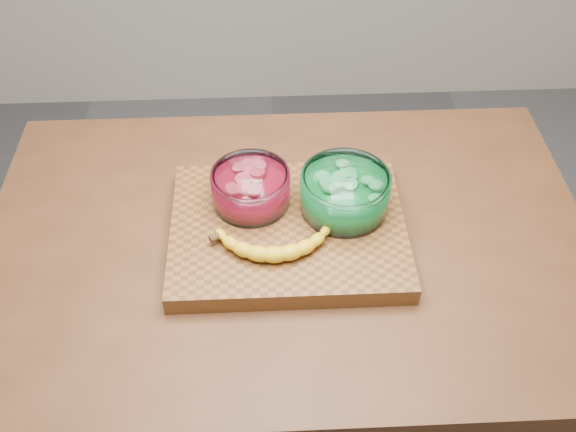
{
  "coord_description": "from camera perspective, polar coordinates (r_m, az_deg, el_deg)",
  "views": [
    {
      "loc": [
        -0.04,
        -0.85,
        1.83
      ],
      "look_at": [
        0.0,
        0.0,
        0.96
      ],
      "focal_mm": 40.0,
      "sensor_mm": 36.0,
      "label": 1
    }
  ],
  "objects": [
    {
      "name": "bowl_red",
      "position": [
        1.25,
        -3.32,
        2.49
      ],
      "size": [
        0.15,
        0.15,
        0.07
      ],
      "color": "white",
      "rests_on": "cutting_board"
    },
    {
      "name": "banana",
      "position": [
        1.17,
        -1.27,
        -2.44
      ],
      "size": [
        0.25,
        0.11,
        0.03
      ],
      "primitive_type": null,
      "color": "gold",
      "rests_on": "cutting_board"
    },
    {
      "name": "cutting_board",
      "position": [
        1.24,
        0.0,
        -1.29
      ],
      "size": [
        0.45,
        0.35,
        0.04
      ],
      "primitive_type": "cube",
      "color": "brown",
      "rests_on": "counter"
    },
    {
      "name": "bowl_green",
      "position": [
        1.24,
        5.06,
        2.07
      ],
      "size": [
        0.17,
        0.17,
        0.08
      ],
      "color": "white",
      "rests_on": "cutting_board"
    },
    {
      "name": "counter",
      "position": [
        1.62,
        0.0,
        -12.69
      ],
      "size": [
        1.2,
        0.8,
        0.9
      ],
      "primitive_type": "cube",
      "color": "#4C2B17",
      "rests_on": "ground"
    }
  ]
}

